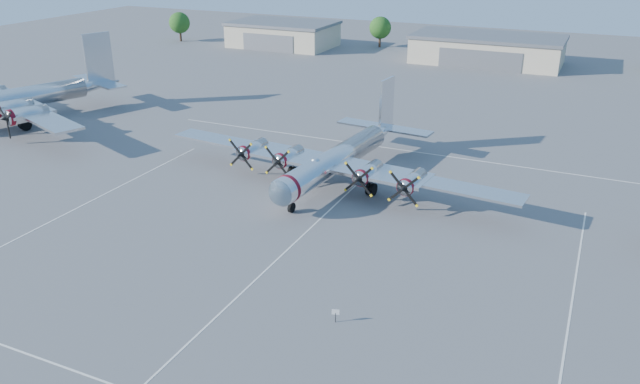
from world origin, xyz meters
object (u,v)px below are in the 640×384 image
at_px(tree_far_west, 179,23).
at_px(tree_west, 380,28).
at_px(hangar_west, 283,34).
at_px(bomber_west, 25,120).
at_px(info_placard, 336,313).
at_px(hangar_center, 487,49).
at_px(main_bomber_b29, 339,181).

distance_m(tree_far_west, tree_west, 46.57).
xyz_separation_m(hangar_west, tree_far_west, (-25.00, -3.96, 1.51)).
xyz_separation_m(tree_west, bomber_west, (-25.37, -74.65, -4.22)).
bearing_deg(bomber_west, info_placard, -3.45).
height_order(hangar_center, tree_far_west, tree_far_west).
distance_m(hangar_west, tree_far_west, 25.36).
bearing_deg(tree_far_west, hangar_center, 3.24).
relative_size(hangar_center, info_placard, 28.90).
bearing_deg(info_placard, hangar_west, 101.54).
xyz_separation_m(hangar_center, main_bomber_b29, (-2.12, -69.19, -2.71)).
relative_size(tree_far_west, info_placard, 6.71).
relative_size(main_bomber_b29, bomber_west, 0.97).
bearing_deg(hangar_center, main_bomber_b29, -91.75).
bearing_deg(hangar_west, main_bomber_b29, -58.21).
bearing_deg(hangar_west, bomber_west, -94.61).
relative_size(hangar_center, bomber_west, 0.71).
bearing_deg(tree_west, hangar_center, -17.82).
distance_m(hangar_center, tree_far_west, 70.13).
height_order(hangar_west, tree_far_west, tree_far_west).
xyz_separation_m(hangar_center, tree_west, (-25.00, 8.04, 1.51)).
height_order(hangar_west, bomber_west, hangar_west).
bearing_deg(hangar_center, tree_far_west, -176.76).
relative_size(hangar_west, main_bomber_b29, 0.58).
xyz_separation_m(hangar_west, tree_west, (20.00, 8.04, 1.51)).
height_order(tree_west, bomber_west, tree_west).
xyz_separation_m(tree_far_west, tree_west, (45.00, 12.00, 0.00)).
bearing_deg(tree_far_west, hangar_west, 9.01).
distance_m(hangar_center, info_placard, 93.15).
height_order(hangar_center, bomber_west, hangar_center).
relative_size(hangar_center, tree_west, 4.31).
relative_size(hangar_west, tree_far_west, 3.40).
relative_size(bomber_west, info_placard, 40.56).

